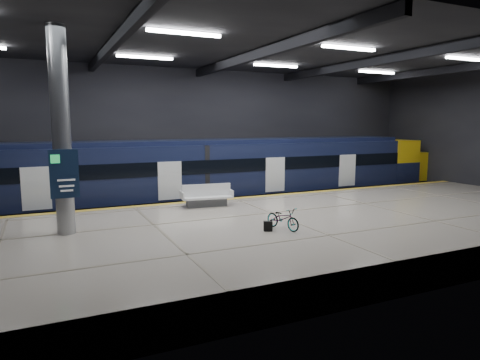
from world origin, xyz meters
TOP-DOWN VIEW (x-y plane):
  - ground at (0.00, 0.00)m, footprint 30.00×30.00m
  - room_shell at (-0.00, 0.00)m, footprint 30.10×16.10m
  - platform at (0.00, -2.50)m, footprint 30.00×11.00m
  - safety_strip at (0.00, 2.75)m, footprint 30.00×0.40m
  - rails at (0.00, 5.50)m, footprint 30.00×1.52m
  - train at (1.87, 5.50)m, footprint 29.40×2.84m
  - bench at (-1.98, 1.46)m, footprint 2.40×1.21m
  - bicycle at (-1.00, -3.63)m, footprint 0.92×1.59m
  - pannier_bag at (-1.60, -3.63)m, footprint 0.35×0.28m
  - info_column at (-8.00, -1.03)m, footprint 0.90×0.78m

SIDE VIEW (x-z plane):
  - ground at x=0.00m, z-range 0.00..0.00m
  - rails at x=0.00m, z-range 0.00..0.16m
  - platform at x=0.00m, z-range 0.00..1.10m
  - safety_strip at x=0.00m, z-range 1.10..1.11m
  - pannier_bag at x=-1.60m, z-range 1.10..1.45m
  - bench at x=-1.98m, z-range 0.95..1.97m
  - bicycle at x=-1.00m, z-range 1.10..1.89m
  - train at x=1.87m, z-range 0.16..3.95m
  - info_column at x=-8.00m, z-range 1.01..7.91m
  - room_shell at x=0.00m, z-range 1.69..9.74m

